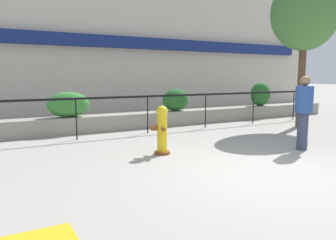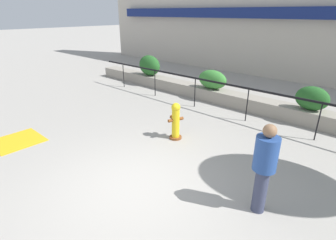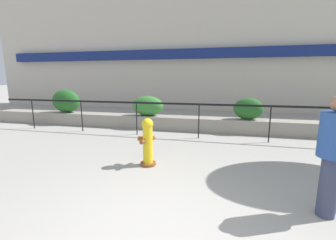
% 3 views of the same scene
% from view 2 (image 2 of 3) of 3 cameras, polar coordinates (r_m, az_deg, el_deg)
% --- Properties ---
extents(ground_plane, '(120.00, 120.00, 0.00)m').
position_cam_2_polar(ground_plane, '(5.71, -7.10, -14.31)').
color(ground_plane, '#9E9991').
extents(planter_wall_low, '(18.00, 0.70, 0.50)m').
position_cam_2_polar(planter_wall_low, '(10.09, 19.42, 2.93)').
color(planter_wall_low, gray).
rests_on(planter_wall_low, ground).
extents(fence_railing_segment, '(15.00, 0.05, 1.15)m').
position_cam_2_polar(fence_railing_segment, '(8.90, 17.15, 5.90)').
color(fence_railing_segment, black).
rests_on(fence_railing_segment, ground).
extents(hedge_bush_0, '(1.25, 0.70, 0.97)m').
position_cam_2_polar(hedge_bush_0, '(13.10, -4.06, 11.77)').
color(hedge_bush_0, '#235B23').
rests_on(hedge_bush_0, planter_wall_low).
extents(hedge_bush_1, '(1.25, 0.64, 0.76)m').
position_cam_2_polar(hedge_bush_1, '(10.84, 9.63, 8.69)').
color(hedge_bush_1, '#387F33').
rests_on(hedge_bush_1, planter_wall_low).
extents(hedge_bush_2, '(1.01, 0.58, 0.77)m').
position_cam_2_polar(hedge_bush_2, '(9.45, 28.88, 4.15)').
color(hedge_bush_2, '#235B23').
rests_on(hedge_bush_2, planter_wall_low).
extents(fire_hydrant, '(0.48, 0.48, 1.08)m').
position_cam_2_polar(fire_hydrant, '(7.42, 1.67, -0.15)').
color(fire_hydrant, brown).
rests_on(fire_hydrant, ground).
extents(pedestrian, '(0.46, 0.46, 1.73)m').
position_cam_2_polar(pedestrian, '(4.85, 20.26, -8.99)').
color(pedestrian, '#383D56').
rests_on(pedestrian, ground).
extents(tactile_warning_pad, '(1.24, 1.24, 0.01)m').
position_cam_2_polar(tactile_warning_pad, '(8.63, -29.89, -3.93)').
color(tactile_warning_pad, gold).
rests_on(tactile_warning_pad, ground).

